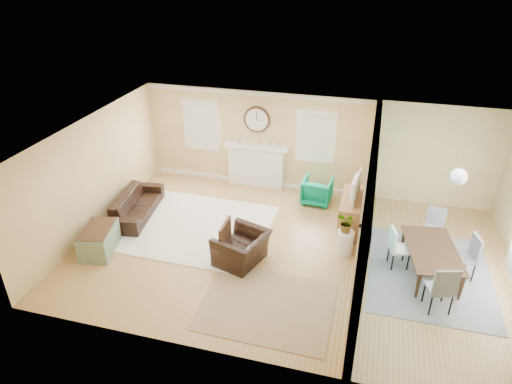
% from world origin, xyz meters
% --- Properties ---
extents(floor, '(9.00, 9.00, 0.00)m').
position_xyz_m(floor, '(0.00, 0.00, 0.00)').
color(floor, '#A37943').
rests_on(floor, ground).
extents(wall_back, '(9.00, 0.02, 2.60)m').
position_xyz_m(wall_back, '(0.00, 3.00, 1.30)').
color(wall_back, tan).
rests_on(wall_back, ground).
extents(wall_front, '(9.00, 0.02, 2.60)m').
position_xyz_m(wall_front, '(0.00, -3.00, 1.30)').
color(wall_front, tan).
rests_on(wall_front, ground).
extents(wall_left, '(0.02, 6.00, 2.60)m').
position_xyz_m(wall_left, '(-4.50, 0.00, 1.30)').
color(wall_left, tan).
rests_on(wall_left, ground).
extents(ceiling, '(9.00, 6.00, 0.02)m').
position_xyz_m(ceiling, '(0.00, 0.00, 2.60)').
color(ceiling, white).
rests_on(ceiling, wall_back).
extents(partition, '(0.17, 6.00, 2.60)m').
position_xyz_m(partition, '(1.51, 0.28, 1.36)').
color(partition, tan).
rests_on(partition, ground).
extents(fireplace, '(1.70, 0.30, 1.17)m').
position_xyz_m(fireplace, '(-1.50, 2.88, 0.60)').
color(fireplace, white).
rests_on(fireplace, ground).
extents(wall_clock, '(0.70, 0.07, 0.70)m').
position_xyz_m(wall_clock, '(-1.50, 2.97, 1.85)').
color(wall_clock, '#4B301E').
rests_on(wall_clock, wall_back).
extents(window_left, '(1.05, 0.13, 1.42)m').
position_xyz_m(window_left, '(-3.05, 2.95, 1.66)').
color(window_left, white).
rests_on(window_left, wall_back).
extents(window_right, '(1.05, 0.13, 1.42)m').
position_xyz_m(window_right, '(0.05, 2.95, 1.66)').
color(window_right, white).
rests_on(window_right, wall_back).
extents(pendant, '(0.30, 0.30, 0.55)m').
position_xyz_m(pendant, '(3.00, 0.00, 2.20)').
color(pendant, gold).
rests_on(pendant, ceiling).
extents(rug_cream, '(3.36, 2.93, 0.02)m').
position_xyz_m(rug_cream, '(-2.27, 0.41, 0.01)').
color(rug_cream, beige).
rests_on(rug_cream, floor).
extents(rug_jute, '(2.39, 1.96, 0.01)m').
position_xyz_m(rug_jute, '(-0.03, -1.73, 0.01)').
color(rug_jute, tan).
rests_on(rug_jute, floor).
extents(rug_grey, '(2.36, 2.95, 0.01)m').
position_xyz_m(rug_grey, '(2.88, 0.03, 0.01)').
color(rug_grey, gray).
rests_on(rug_grey, floor).
extents(sofa, '(1.02, 2.04, 0.57)m').
position_xyz_m(sofa, '(-3.87, 0.55, 0.29)').
color(sofa, black).
rests_on(sofa, floor).
extents(eames_chair, '(1.17, 1.25, 0.67)m').
position_xyz_m(eames_chair, '(-0.87, -0.57, 0.34)').
color(eames_chair, black).
rests_on(eames_chair, floor).
extents(green_chair, '(0.75, 0.77, 0.66)m').
position_xyz_m(green_chair, '(0.25, 2.34, 0.33)').
color(green_chair, '#017450').
rests_on(green_chair, floor).
extents(trunk, '(0.81, 1.10, 0.57)m').
position_xyz_m(trunk, '(-3.91, -1.01, 0.28)').
color(trunk, gray).
rests_on(trunk, floor).
extents(credenza, '(0.46, 1.36, 0.80)m').
position_xyz_m(credenza, '(1.16, 1.32, 0.40)').
color(credenza, '#8F6B47').
rests_on(credenza, floor).
extents(tv, '(0.22, 0.98, 0.56)m').
position_xyz_m(tv, '(1.15, 1.32, 1.08)').
color(tv, black).
rests_on(tv, credenza).
extents(garden_stool, '(0.36, 0.36, 0.53)m').
position_xyz_m(garden_stool, '(1.15, 0.30, 0.27)').
color(garden_stool, white).
rests_on(garden_stool, floor).
extents(potted_plant, '(0.51, 0.51, 0.43)m').
position_xyz_m(potted_plant, '(1.15, 0.30, 0.75)').
color(potted_plant, '#337F33').
rests_on(potted_plant, garden_stool).
extents(dining_table, '(1.19, 1.80, 0.59)m').
position_xyz_m(dining_table, '(2.88, 0.03, 0.29)').
color(dining_table, '#4B301E').
rests_on(dining_table, floor).
extents(dining_chair_n, '(0.46, 0.46, 0.89)m').
position_xyz_m(dining_chair_n, '(2.95, 1.06, 0.52)').
color(dining_chair_n, gray).
rests_on(dining_chair_n, floor).
extents(dining_chair_s, '(0.54, 0.54, 0.99)m').
position_xyz_m(dining_chair_s, '(2.92, -1.00, 0.59)').
color(dining_chair_s, gray).
rests_on(dining_chair_s, floor).
extents(dining_chair_w, '(0.48, 0.48, 0.88)m').
position_xyz_m(dining_chair_w, '(2.25, 0.12, 0.51)').
color(dining_chair_w, white).
rests_on(dining_chair_w, floor).
extents(dining_chair_e, '(0.50, 0.50, 0.94)m').
position_xyz_m(dining_chair_e, '(3.45, 0.09, 0.55)').
color(dining_chair_e, gray).
rests_on(dining_chair_e, floor).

